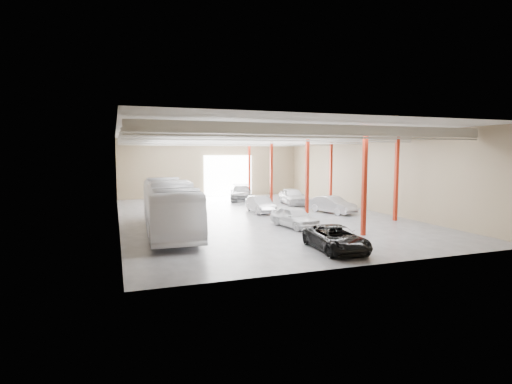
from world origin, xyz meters
TOP-DOWN VIEW (x-y plane):
  - depot_shell at (0.13, 0.48)m, footprint 22.12×32.12m
  - coach_bus at (-7.84, -4.77)m, footprint 3.46×12.65m
  - black_sedan at (-0.00, -13.00)m, footprint 2.58×5.02m
  - car_row_a at (0.79, -6.00)m, footprint 2.49×4.63m
  - car_row_b at (0.98, 1.50)m, footprint 1.69×4.49m
  - car_row_c at (2.18, 11.11)m, footprint 3.96×6.24m
  - car_right_near at (6.83, -0.94)m, footprint 2.88×4.83m
  - car_right_far at (6.05, 5.66)m, footprint 2.63×5.18m

SIDE VIEW (x-z plane):
  - black_sedan at x=0.00m, z-range 0.00..1.35m
  - car_row_b at x=0.98m, z-range 0.00..1.46m
  - car_row_a at x=0.79m, z-range 0.00..1.50m
  - car_right_near at x=6.83m, z-range 0.00..1.50m
  - car_row_c at x=2.18m, z-range 0.00..1.68m
  - car_right_far at x=6.05m, z-range 0.00..1.69m
  - coach_bus at x=-7.84m, z-range 0.00..3.49m
  - depot_shell at x=0.13m, z-range 1.44..8.51m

